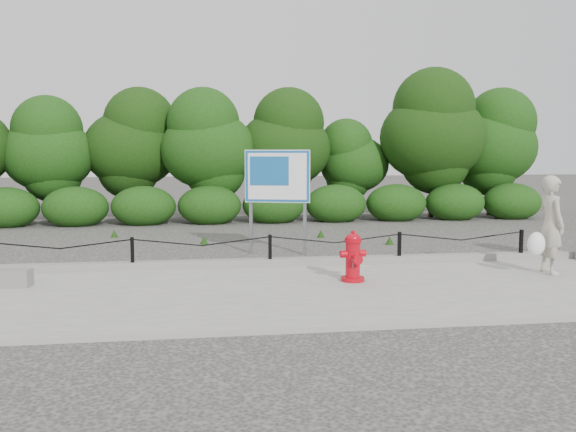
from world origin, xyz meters
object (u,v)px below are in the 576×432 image
Objects in this scene: concrete_block at (3,278)px; pedestrian at (550,226)px; fire_hydrant at (353,257)px; advertising_sign at (277,181)px.

pedestrian is at bearing -1.39° from concrete_block.
fire_hydrant is 0.49× the size of pedestrian.
pedestrian is 9.19m from concrete_block.
pedestrian is at bearing -18.66° from advertising_sign.
pedestrian is 5.45m from advertising_sign.
fire_hydrant is 3.56m from advertising_sign.
fire_hydrant is at bearing 92.17° from pedestrian.
concrete_block is at bearing 88.45° from pedestrian.
pedestrian is 2.00× the size of concrete_block.
fire_hydrant is 5.61m from concrete_block.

